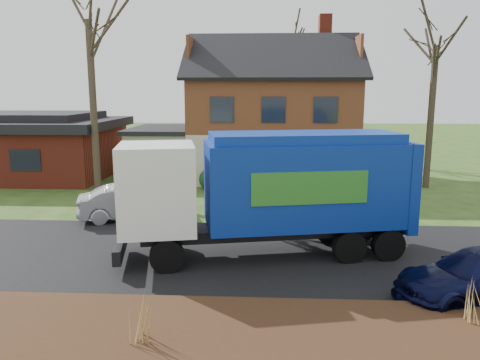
{
  "coord_description": "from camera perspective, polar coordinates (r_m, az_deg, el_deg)",
  "views": [
    {
      "loc": [
        1.59,
        -13.51,
        4.92
      ],
      "look_at": [
        0.73,
        2.5,
        1.86
      ],
      "focal_mm": 35.0,
      "sensor_mm": 36.0,
      "label": 1
    }
  ],
  "objects": [
    {
      "name": "ground",
      "position": [
        14.46,
        -3.47,
        -9.11
      ],
      "size": [
        120.0,
        120.0,
        0.0
      ],
      "primitive_type": "plane",
      "color": "#294818",
      "rests_on": "ground"
    },
    {
      "name": "road",
      "position": [
        14.46,
        -3.47,
        -9.08
      ],
      "size": [
        80.0,
        7.0,
        0.02
      ],
      "primitive_type": "cube",
      "color": "black",
      "rests_on": "ground"
    },
    {
      "name": "mulch_verge",
      "position": [
        9.62,
        -7.25,
        -19.0
      ],
      "size": [
        80.0,
        3.5,
        0.3
      ],
      "primitive_type": "cube",
      "color": "#311E10",
      "rests_on": "ground"
    },
    {
      "name": "main_house",
      "position": [
        27.43,
        2.9,
        8.92
      ],
      "size": [
        12.95,
        8.95,
        9.26
      ],
      "color": "beige",
      "rests_on": "ground"
    },
    {
      "name": "ranch_house",
      "position": [
        29.95,
        -23.99,
        3.91
      ],
      "size": [
        9.8,
        8.2,
        3.7
      ],
      "color": "maroon",
      "rests_on": "ground"
    },
    {
      "name": "garbage_truck",
      "position": [
        13.91,
        4.08,
        -0.74
      ],
      "size": [
        8.97,
        4.0,
        3.72
      ],
      "rotation": [
        0.0,
        0.0,
        0.2
      ],
      "color": "black",
      "rests_on": "ground"
    },
    {
      "name": "silver_sedan",
      "position": [
        18.67,
        -12.96,
        -2.63
      ],
      "size": [
        4.33,
        2.63,
        1.35
      ],
      "primitive_type": "imported",
      "rotation": [
        0.0,
        0.0,
        1.89
      ],
      "color": "#ACAFB4",
      "rests_on": "ground"
    },
    {
      "name": "tree_front_east",
      "position": [
        25.87,
        23.01,
        17.43
      ],
      "size": [
        3.67,
        3.67,
        10.18
      ],
      "color": "#3C3224",
      "rests_on": "ground"
    },
    {
      "name": "tree_back",
      "position": [
        36.87,
        6.36,
        17.75
      ],
      "size": [
        3.57,
        3.57,
        11.31
      ],
      "color": "#423027",
      "rests_on": "ground"
    },
    {
      "name": "grass_clump_mid",
      "position": [
        9.26,
        -11.92,
        -16.33
      ],
      "size": [
        0.31,
        0.26,
        0.87
      ],
      "color": "tan",
      "rests_on": "mulch_verge"
    },
    {
      "name": "grass_clump_east",
      "position": [
        10.94,
        27.18,
        -13.01
      ],
      "size": [
        0.34,
        0.28,
        0.85
      ],
      "color": "tan",
      "rests_on": "mulch_verge"
    }
  ]
}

